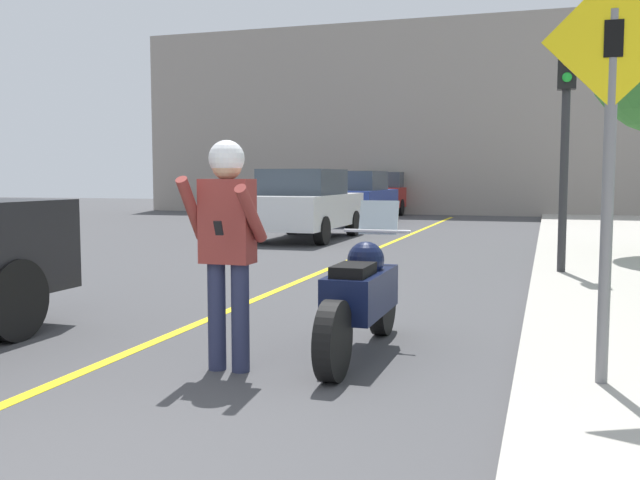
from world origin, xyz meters
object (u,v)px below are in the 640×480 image
parked_car_white (305,204)px  crossing_sign (610,138)px  motorcycle (361,296)px  parked_car_blue (357,197)px  person_biker (227,230)px  parked_car_red (386,193)px  traffic_light (566,108)px

parked_car_white → crossing_sign: bearing=-61.7°
motorcycle → crossing_sign: 2.34m
parked_car_white → parked_car_blue: same height
motorcycle → parked_car_blue: bearing=104.9°
person_biker → parked_car_white: (-3.22, 11.19, -0.25)m
parked_car_red → parked_car_blue: bearing=-86.0°
motorcycle → parked_car_white: (-4.08, 10.38, 0.36)m
person_biker → parked_car_red: (-3.94, 23.42, -0.25)m
parked_car_white → parked_car_red: 12.26m
parked_car_red → traffic_light: bearing=-69.5°
traffic_light → parked_car_white: 7.88m
motorcycle → parked_car_blue: (-4.35, 16.31, 0.36)m
traffic_light → parked_car_white: (-5.77, 5.11, -1.64)m
motorcycle → traffic_light: bearing=72.2°
parked_car_white → motorcycle: bearing=-68.6°
person_biker → parked_car_white: person_biker is taller
person_biker → parked_car_blue: (-3.49, 17.12, -0.25)m
person_biker → traffic_light: size_ratio=0.52×
motorcycle → parked_car_red: parked_car_red is taller
person_biker → parked_car_blue: bearing=101.5°
parked_car_blue → person_biker: bearing=-78.5°
person_biker → parked_car_white: 11.64m
motorcycle → parked_car_red: size_ratio=0.54×
traffic_light → parked_car_red: 18.59m
motorcycle → crossing_sign: (1.86, -0.65, 1.26)m
motorcycle → traffic_light: 5.88m
crossing_sign → parked_car_white: 12.56m
crossing_sign → parked_car_white: crossing_sign is taller
parked_car_red → crossing_sign: bearing=-74.0°
motorcycle → parked_car_blue: parked_car_blue is taller
crossing_sign → parked_car_blue: 18.09m
traffic_light → parked_car_red: size_ratio=0.81×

